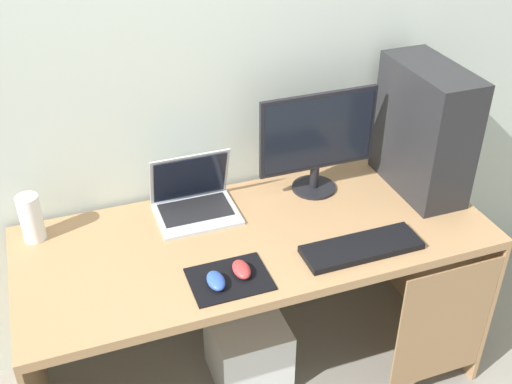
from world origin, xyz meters
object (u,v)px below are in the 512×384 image
Objects in this scene: speaker at (31,218)px; mouse_left at (241,269)px; subwoofer at (248,349)px; mouse_right at (216,281)px; pc_tower at (424,129)px; laptop at (194,201)px; monitor at (318,140)px; keyboard at (361,248)px.

mouse_left is at bearing -35.10° from speaker.
subwoofer is (0.71, -0.24, -0.67)m from speaker.
speaker is at bearing 138.77° from mouse_right.
pc_tower reaches higher than speaker.
speaker is 1.84× the size of mouse_left.
speaker is (-0.58, 0.03, 0.04)m from laptop.
pc_tower is at bearing -15.42° from monitor.
subwoofer is (0.09, 0.19, -0.60)m from mouse_left.
speaker is 1.84× the size of mouse_right.
speaker is 0.60× the size of subwoofer.
pc_tower is at bearing 18.20° from mouse_right.
speaker is 0.42× the size of keyboard.
subwoofer is at bearing -18.92° from speaker.
keyboard is at bearing -23.48° from speaker.
keyboard is at bearing -41.84° from laptop.
subwoofer is at bearing 148.11° from keyboard.
laptop is (-0.49, 0.02, -0.18)m from monitor.
pc_tower is at bearing 6.55° from subwoofer.
pc_tower is 5.25× the size of mouse_right.
mouse_left is (-0.84, -0.28, -0.23)m from pc_tower.
subwoofer is at bearing -58.13° from laptop.
pc_tower is 5.25× the size of mouse_left.
pc_tower is at bearing 36.69° from keyboard.
speaker is 1.00m from subwoofer.
mouse_left is at bearing 177.35° from keyboard.
mouse_right is at bearing -179.46° from keyboard.
pc_tower reaches higher than subwoofer.
monitor reaches higher than mouse_right.
keyboard is (0.48, -0.43, -0.04)m from laptop.
laptop reaches higher than keyboard.
subwoofer is (-0.75, -0.09, -0.83)m from pc_tower.
pc_tower is 1.20× the size of keyboard.
speaker reaches higher than keyboard.
laptop is at bearing 171.81° from pc_tower.
laptop reaches higher than speaker.
keyboard is 0.43m from mouse_left.
monitor is (-0.39, 0.11, -0.03)m from pc_tower.
mouse_left reaches higher than keyboard.
monitor is at bearing 41.47° from mouse_left.
speaker is at bearing 177.00° from laptop.
laptop is 3.13× the size of mouse_right.
keyboard is (-0.01, -0.41, -0.21)m from monitor.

